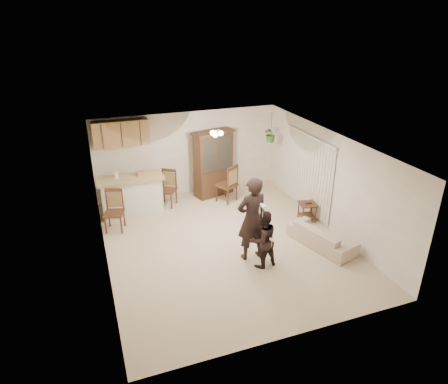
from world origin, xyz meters
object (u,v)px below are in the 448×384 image
object	(u,v)px
chair_hutch_right	(227,191)
chair_hutch_left	(168,196)
adult	(252,222)
side_table	(307,211)
chair_bar	(115,219)
sofa	(322,232)
child	(263,239)
china_hutch	(214,164)

from	to	relation	value
chair_hutch_right	chair_hutch_left	bearing A→B (deg)	-41.59
adult	side_table	distance (m)	2.48
adult	chair_bar	distance (m)	3.66
sofa	side_table	size ratio (longest dim) A/B	3.45
child	side_table	bearing A→B (deg)	-152.54
sofa	chair_hutch_right	xyz separation A→B (m)	(-1.26, 3.10, -0.04)
china_hutch	adult	bearing A→B (deg)	-111.30
adult	china_hutch	bearing A→B (deg)	-98.39
child	chair_bar	distance (m)	3.96
child	chair_hutch_left	xyz separation A→B (m)	(-1.28, 3.68, -0.38)
chair_bar	chair_hutch_right	xyz separation A→B (m)	(3.27, 0.65, 0.02)
chair_bar	adult	bearing A→B (deg)	-22.20
child	chair_bar	world-z (taller)	child
child	chair_hutch_right	size ratio (longest dim) A/B	1.18
sofa	china_hutch	size ratio (longest dim) A/B	0.95
side_table	chair_hutch_left	size ratio (longest dim) A/B	0.52
chair_bar	child	bearing A→B (deg)	-25.60
china_hutch	chair_hutch_left	size ratio (longest dim) A/B	1.89
adult	side_table	world-z (taller)	adult
side_table	chair_bar	xyz separation A→B (m)	(-4.87, 1.20, 0.05)
china_hutch	chair_hutch_left	bearing A→B (deg)	174.39
child	chair_hutch_left	distance (m)	3.91
chair_hutch_right	adult	bearing A→B (deg)	49.10
adult	child	size ratio (longest dim) A/B	1.33
chair_hutch_right	child	bearing A→B (deg)	51.80
sofa	chair_bar	bearing A→B (deg)	45.63
child	sofa	bearing A→B (deg)	179.68
child	chair_hutch_left	bearing A→B (deg)	-80.32
adult	chair_hutch_right	bearing A→B (deg)	-103.11
sofa	child	world-z (taller)	child
sofa	chair_hutch_left	xyz separation A→B (m)	(-2.95, 3.41, -0.07)
china_hutch	chair_bar	world-z (taller)	china_hutch
child	chair_hutch_left	world-z (taller)	child
chair_hutch_left	chair_hutch_right	world-z (taller)	chair_hutch_right
china_hutch	chair_bar	distance (m)	3.38
side_table	chair_hutch_right	size ratio (longest dim) A/B	0.47
child	side_table	size ratio (longest dim) A/B	2.49
child	chair_bar	xyz separation A→B (m)	(-2.85, 2.72, -0.38)
side_table	chair_hutch_right	xyz separation A→B (m)	(-1.60, 1.85, 0.07)
chair_hutch_left	side_table	bearing A→B (deg)	1.88
chair_hutch_left	chair_bar	bearing A→B (deg)	-113.46
adult	chair_hutch_left	bearing A→B (deg)	-73.63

